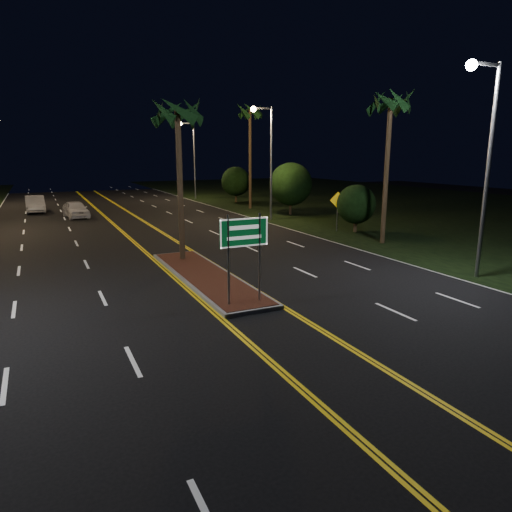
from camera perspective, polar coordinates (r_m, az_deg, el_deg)
ground at (r=14.20m, az=3.23°, el=-9.60°), size 120.00×120.00×0.00m
grass_right at (r=51.80m, az=19.38°, el=6.02°), size 40.00×110.00×0.01m
median_island at (r=20.27m, az=-6.31°, el=-2.54°), size 2.25×10.25×0.17m
highway_sign at (r=15.93m, az=-1.49°, el=1.91°), size 1.80×0.08×3.20m
streetlight_right_near at (r=21.69m, az=26.63°, el=12.12°), size 1.91×0.44×9.00m
streetlight_right_mid at (r=37.55m, az=1.40°, el=13.11°), size 1.91×0.44×9.00m
streetlight_right_far at (r=56.13m, az=-8.11°, el=12.85°), size 1.91×0.44×9.00m
palm_median at (r=22.98m, az=-9.79°, el=17.25°), size 2.40×2.40×8.30m
palm_right_near at (r=28.74m, az=16.49°, el=17.86°), size 2.40×2.40×9.30m
palm_right_far at (r=45.86m, az=-0.76°, el=17.40°), size 2.40×2.40×10.30m
shrub_near at (r=32.50m, az=12.41°, el=6.33°), size 2.70×2.70×3.30m
shrub_mid at (r=41.01m, az=4.37°, el=8.95°), size 3.78×3.78×4.62m
shrub_far at (r=51.69m, az=-2.54°, el=9.30°), size 3.24×3.24×3.96m
car_near at (r=42.18m, az=-21.62°, el=5.62°), size 2.74×5.23×1.67m
car_far at (r=47.59m, az=-25.90°, el=6.01°), size 2.43×5.40×1.78m
warning_sign at (r=32.70m, az=10.17°, el=6.26°), size 1.14×0.30×2.77m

